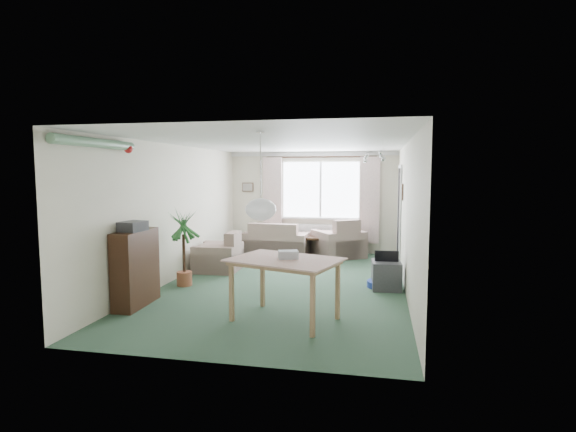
% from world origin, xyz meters
% --- Properties ---
extents(ground, '(6.50, 6.50, 0.00)m').
position_xyz_m(ground, '(0.00, 0.00, 0.00)').
color(ground, '#2D4C38').
extents(window, '(1.80, 0.03, 1.30)m').
position_xyz_m(window, '(0.20, 3.23, 1.50)').
color(window, white).
extents(curtain_rod, '(2.60, 0.03, 0.03)m').
position_xyz_m(curtain_rod, '(0.20, 3.15, 2.27)').
color(curtain_rod, black).
extents(curtain_left, '(0.45, 0.08, 2.00)m').
position_xyz_m(curtain_left, '(-0.95, 3.13, 1.27)').
color(curtain_left, beige).
extents(curtain_right, '(0.45, 0.08, 2.00)m').
position_xyz_m(curtain_right, '(1.35, 3.13, 1.27)').
color(curtain_right, beige).
extents(radiator, '(1.20, 0.10, 0.55)m').
position_xyz_m(radiator, '(0.20, 3.19, 0.40)').
color(radiator, white).
extents(doorway, '(0.03, 0.95, 2.00)m').
position_xyz_m(doorway, '(1.99, 2.20, 1.00)').
color(doorway, black).
extents(pendant_lamp, '(0.36, 0.36, 0.36)m').
position_xyz_m(pendant_lamp, '(0.20, -2.30, 1.48)').
color(pendant_lamp, white).
extents(tinsel_garland, '(1.60, 1.60, 0.12)m').
position_xyz_m(tinsel_garland, '(-1.92, -2.30, 2.28)').
color(tinsel_garland, '#196626').
extents(bauble_cluster_a, '(0.20, 0.20, 0.20)m').
position_xyz_m(bauble_cluster_a, '(1.30, 0.90, 2.22)').
color(bauble_cluster_a, silver).
extents(bauble_cluster_b, '(0.20, 0.20, 0.20)m').
position_xyz_m(bauble_cluster_b, '(1.60, -0.30, 2.22)').
color(bauble_cluster_b, silver).
extents(wall_picture_back, '(0.28, 0.03, 0.22)m').
position_xyz_m(wall_picture_back, '(-1.60, 3.23, 1.55)').
color(wall_picture_back, brown).
extents(wall_picture_right, '(0.03, 0.24, 0.30)m').
position_xyz_m(wall_picture_right, '(1.98, 1.20, 1.55)').
color(wall_picture_right, brown).
extents(sofa, '(1.54, 0.87, 0.75)m').
position_xyz_m(sofa, '(-0.77, 2.75, 0.38)').
color(sofa, beige).
rests_on(sofa, ground).
extents(armchair_corner, '(1.33, 1.31, 0.87)m').
position_xyz_m(armchair_corner, '(0.68, 2.73, 0.44)').
color(armchair_corner, '#C5B295').
rests_on(armchair_corner, ground).
extents(armchair_left, '(0.83, 0.88, 0.76)m').
position_xyz_m(armchair_left, '(-1.50, 0.82, 0.38)').
color(armchair_left, beige).
rests_on(armchair_left, ground).
extents(coffee_table, '(1.00, 0.57, 0.44)m').
position_xyz_m(coffee_table, '(0.21, 2.75, 0.22)').
color(coffee_table, black).
rests_on(coffee_table, ground).
extents(photo_frame, '(0.12, 0.02, 0.16)m').
position_xyz_m(photo_frame, '(0.23, 2.77, 0.52)').
color(photo_frame, brown).
rests_on(photo_frame, coffee_table).
extents(bookshelf, '(0.32, 0.90, 1.09)m').
position_xyz_m(bookshelf, '(-1.84, -1.61, 0.55)').
color(bookshelf, black).
rests_on(bookshelf, ground).
extents(hifi_box, '(0.33, 0.39, 0.14)m').
position_xyz_m(hifi_box, '(-1.81, -1.70, 1.16)').
color(hifi_box, '#313236').
rests_on(hifi_box, bookshelf).
extents(houseplant, '(0.58, 0.58, 1.28)m').
position_xyz_m(houseplant, '(-1.65, -0.41, 0.64)').
color(houseplant, '#1B4E1B').
rests_on(houseplant, ground).
extents(dining_table, '(1.46, 1.18, 0.79)m').
position_xyz_m(dining_table, '(0.39, -1.82, 0.39)').
color(dining_table, tan).
rests_on(dining_table, ground).
extents(gift_box, '(0.29, 0.25, 0.12)m').
position_xyz_m(gift_box, '(0.42, -1.78, 0.85)').
color(gift_box, '#B5B6C0').
rests_on(gift_box, dining_table).
extents(tv_cube, '(0.50, 0.54, 0.46)m').
position_xyz_m(tv_cube, '(1.70, 0.04, 0.23)').
color(tv_cube, '#36353A').
rests_on(tv_cube, ground).
extents(pet_bed, '(0.66, 0.66, 0.11)m').
position_xyz_m(pet_bed, '(1.65, 0.15, 0.05)').
color(pet_bed, navy).
rests_on(pet_bed, ground).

